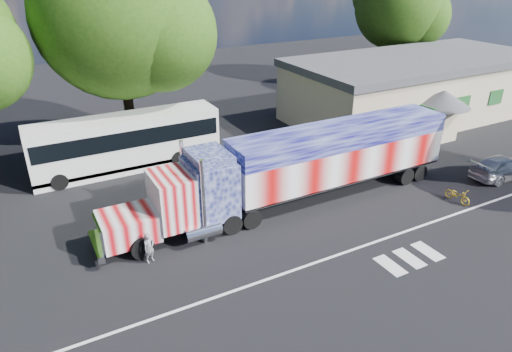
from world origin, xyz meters
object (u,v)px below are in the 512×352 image
parked_car (503,167)px  bicycle (458,195)px  woman (149,248)px  tree_n_mid (121,16)px  coach_bus (127,142)px  semi_truck (302,165)px  tree_far_ne (400,6)px

parked_car → bicycle: bearing=102.0°
woman → parked_car: bearing=-25.7°
woman → tree_n_mid: 17.05m
coach_bus → parked_car: (20.69, -12.84, -1.14)m
semi_truck → woman: bearing=-170.6°
semi_truck → bicycle: size_ratio=13.04×
bicycle → tree_n_mid: (-14.07, 17.18, 8.84)m
semi_truck → bicycle: semi_truck is taller
bicycle → tree_far_ne: bearing=51.5°
woman → bicycle: size_ratio=0.93×
semi_truck → coach_bus: 12.09m
tree_n_mid → parked_car: bearing=-40.0°
coach_bus → semi_truck: bearing=-51.7°
semi_truck → woman: 9.58m
coach_bus → bicycle: bearing=-41.8°
parked_car → woman: 22.60m
tree_far_ne → tree_n_mid: (-28.90, -4.19, 0.94)m
woman → tree_far_ne: 37.88m
woman → tree_n_mid: bearing=56.5°
parked_car → tree_n_mid: size_ratio=0.32×
tree_n_mid → semi_truck: bearing=-64.6°
semi_truck → parked_car: size_ratio=4.39×
coach_bus → tree_n_mid: bearing=68.3°
bicycle → parked_car: bearing=6.3°
semi_truck → parked_car: (13.21, -3.36, -1.61)m
semi_truck → coach_bus: semi_truck is taller
parked_car → bicycle: (-5.26, -0.93, -0.27)m
semi_truck → tree_far_ne: 29.10m
coach_bus → tree_n_mid: size_ratio=0.82×
parked_car → coach_bus: bearing=60.1°
parked_car → tree_n_mid: (-19.33, 16.24, 8.56)m
semi_truck → tree_far_ne: (22.78, 17.08, 6.01)m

